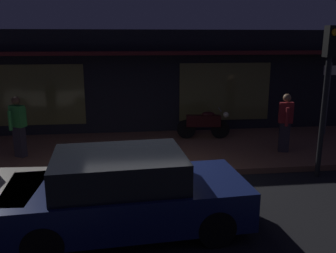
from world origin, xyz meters
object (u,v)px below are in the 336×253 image
(person_photographer, at_px, (18,126))
(traffic_light_pole, at_px, (327,76))
(sign_post, at_px, (328,94))
(motorcycle, at_px, (204,123))
(parked_car_far, at_px, (126,193))
(person_bystander, at_px, (285,122))

(person_photographer, distance_m, traffic_light_pole, 7.94)
(person_photographer, xyz_separation_m, sign_post, (9.58, 1.30, 0.48))
(person_photographer, height_order, sign_post, sign_post)
(motorcycle, bearing_deg, parked_car_far, -115.96)
(sign_post, bearing_deg, person_photographer, -172.28)
(sign_post, distance_m, traffic_light_pole, 3.99)
(parked_car_far, bearing_deg, traffic_light_pole, 23.10)
(person_photographer, relative_size, sign_post, 0.70)
(person_photographer, height_order, traffic_light_pole, traffic_light_pole)
(person_photographer, distance_m, parked_car_far, 4.92)
(person_bystander, distance_m, parked_car_far, 5.77)
(person_bystander, distance_m, traffic_light_pole, 2.16)
(person_bystander, xyz_separation_m, sign_post, (2.22, 1.71, 0.48))
(person_bystander, bearing_deg, sign_post, 37.65)
(motorcycle, distance_m, traffic_light_pole, 4.30)
(motorcycle, relative_size, traffic_light_pole, 0.47)
(person_photographer, height_order, person_bystander, same)
(sign_post, relative_size, parked_car_far, 0.57)
(traffic_light_pole, bearing_deg, person_bystander, 96.63)
(motorcycle, height_order, traffic_light_pole, traffic_light_pole)
(person_bystander, bearing_deg, motorcycle, 139.52)
(person_photographer, bearing_deg, motorcycle, 13.05)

